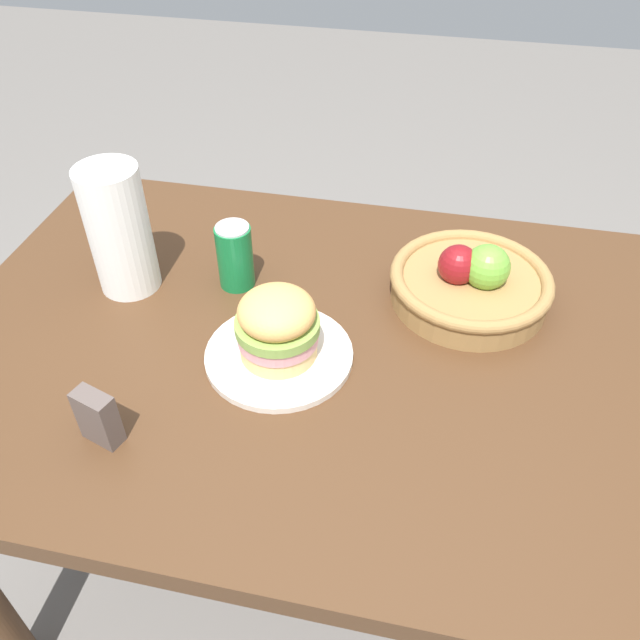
% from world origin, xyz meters
% --- Properties ---
extents(ground_plane, '(8.00, 8.00, 0.00)m').
position_xyz_m(ground_plane, '(0.00, 0.00, 0.00)').
color(ground_plane, slate).
extents(dining_table, '(1.40, 0.90, 0.75)m').
position_xyz_m(dining_table, '(0.00, 0.00, 0.65)').
color(dining_table, '#4C301C').
rests_on(dining_table, ground_plane).
extents(plate, '(0.24, 0.24, 0.01)m').
position_xyz_m(plate, '(-0.10, -0.06, 0.76)').
color(plate, silver).
rests_on(plate, dining_table).
extents(sandwich, '(0.14, 0.14, 0.12)m').
position_xyz_m(sandwich, '(-0.10, -0.06, 0.82)').
color(sandwich, '#E5BC75').
rests_on(sandwich, plate).
extents(soda_can, '(0.07, 0.07, 0.13)m').
position_xyz_m(soda_can, '(-0.23, 0.12, 0.81)').
color(soda_can, '#147238').
rests_on(soda_can, dining_table).
extents(fruit_basket, '(0.29, 0.29, 0.12)m').
position_xyz_m(fruit_basket, '(0.20, 0.16, 0.79)').
color(fruit_basket, '#9E7542').
rests_on(fruit_basket, dining_table).
extents(paper_towel_roll, '(0.11, 0.11, 0.24)m').
position_xyz_m(paper_towel_roll, '(-0.42, 0.08, 0.87)').
color(paper_towel_roll, white).
rests_on(paper_towel_roll, dining_table).
extents(napkin_holder, '(0.07, 0.05, 0.09)m').
position_xyz_m(napkin_holder, '(-0.31, -0.27, 0.80)').
color(napkin_holder, '#594C47').
rests_on(napkin_holder, dining_table).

